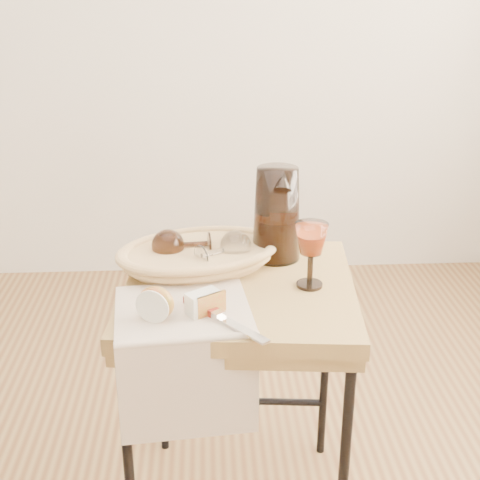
{
  "coord_description": "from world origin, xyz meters",
  "views": [
    {
      "loc": [
        0.31,
        -1.24,
        1.39
      ],
      "look_at": [
        0.39,
        0.17,
        0.82
      ],
      "focal_mm": 49.53,
      "sensor_mm": 36.0,
      "label": 1
    }
  ],
  "objects_px": {
    "goblet_lying_b": "(221,250)",
    "apple_half": "(156,302)",
    "goblet_lying_a": "(186,244)",
    "wine_goblet": "(311,255)",
    "table_knife": "(221,316)",
    "tea_towel": "(183,310)",
    "pitcher": "(277,214)",
    "side_table": "(240,404)",
    "bread_basket": "(199,256)"
  },
  "relations": [
    {
      "from": "side_table",
      "to": "goblet_lying_b",
      "type": "relative_size",
      "value": 5.36
    },
    {
      "from": "bread_basket",
      "to": "goblet_lying_b",
      "type": "relative_size",
      "value": 2.85
    },
    {
      "from": "bread_basket",
      "to": "goblet_lying_a",
      "type": "relative_size",
      "value": 2.73
    },
    {
      "from": "goblet_lying_b",
      "to": "pitcher",
      "type": "bearing_deg",
      "value": -8.57
    },
    {
      "from": "side_table",
      "to": "bread_basket",
      "type": "height_order",
      "value": "bread_basket"
    },
    {
      "from": "pitcher",
      "to": "apple_half",
      "type": "relative_size",
      "value": 3.48
    },
    {
      "from": "wine_goblet",
      "to": "apple_half",
      "type": "height_order",
      "value": "wine_goblet"
    },
    {
      "from": "apple_half",
      "to": "goblet_lying_b",
      "type": "bearing_deg",
      "value": 80.83
    },
    {
      "from": "goblet_lying_b",
      "to": "bread_basket",
      "type": "bearing_deg",
      "value": 124.1
    },
    {
      "from": "bread_basket",
      "to": "goblet_lying_b",
      "type": "xyz_separation_m",
      "value": [
        0.06,
        -0.02,
        0.02
      ]
    },
    {
      "from": "bread_basket",
      "to": "table_knife",
      "type": "xyz_separation_m",
      "value": [
        0.05,
        -0.29,
        -0.01
      ]
    },
    {
      "from": "side_table",
      "to": "pitcher",
      "type": "xyz_separation_m",
      "value": [
        0.1,
        0.15,
        0.47
      ]
    },
    {
      "from": "side_table",
      "to": "wine_goblet",
      "type": "distance_m",
      "value": 0.46
    },
    {
      "from": "tea_towel",
      "to": "bread_basket",
      "type": "height_order",
      "value": "bread_basket"
    },
    {
      "from": "bread_basket",
      "to": "side_table",
      "type": "bearing_deg",
      "value": -63.97
    },
    {
      "from": "goblet_lying_b",
      "to": "apple_half",
      "type": "height_order",
      "value": "goblet_lying_b"
    },
    {
      "from": "tea_towel",
      "to": "wine_goblet",
      "type": "height_order",
      "value": "wine_goblet"
    },
    {
      "from": "pitcher",
      "to": "table_knife",
      "type": "xyz_separation_m",
      "value": [
        -0.15,
        -0.34,
        -0.11
      ]
    },
    {
      "from": "tea_towel",
      "to": "pitcher",
      "type": "height_order",
      "value": "pitcher"
    },
    {
      "from": "side_table",
      "to": "tea_towel",
      "type": "distance_m",
      "value": 0.4
    },
    {
      "from": "bread_basket",
      "to": "apple_half",
      "type": "xyz_separation_m",
      "value": [
        -0.09,
        -0.28,
        0.02
      ]
    },
    {
      "from": "side_table",
      "to": "table_knife",
      "type": "height_order",
      "value": "table_knife"
    },
    {
      "from": "bread_basket",
      "to": "wine_goblet",
      "type": "relative_size",
      "value": 2.3
    },
    {
      "from": "wine_goblet",
      "to": "bread_basket",
      "type": "bearing_deg",
      "value": 153.95
    },
    {
      "from": "goblet_lying_b",
      "to": "apple_half",
      "type": "xyz_separation_m",
      "value": [
        -0.14,
        -0.25,
        -0.01
      ]
    },
    {
      "from": "wine_goblet",
      "to": "table_knife",
      "type": "relative_size",
      "value": 0.65
    },
    {
      "from": "side_table",
      "to": "pitcher",
      "type": "distance_m",
      "value": 0.5
    },
    {
      "from": "goblet_lying_a",
      "to": "apple_half",
      "type": "distance_m",
      "value": 0.3
    },
    {
      "from": "side_table",
      "to": "goblet_lying_a",
      "type": "relative_size",
      "value": 5.13
    },
    {
      "from": "tea_towel",
      "to": "table_knife",
      "type": "height_order",
      "value": "table_knife"
    },
    {
      "from": "goblet_lying_a",
      "to": "goblet_lying_b",
      "type": "height_order",
      "value": "goblet_lying_a"
    },
    {
      "from": "tea_towel",
      "to": "wine_goblet",
      "type": "xyz_separation_m",
      "value": [
        0.3,
        0.11,
        0.08
      ]
    },
    {
      "from": "pitcher",
      "to": "wine_goblet",
      "type": "distance_m",
      "value": 0.19
    },
    {
      "from": "wine_goblet",
      "to": "apple_half",
      "type": "xyz_separation_m",
      "value": [
        -0.35,
        -0.15,
        -0.04
      ]
    },
    {
      "from": "table_knife",
      "to": "wine_goblet",
      "type": "bearing_deg",
      "value": 88.04
    },
    {
      "from": "tea_towel",
      "to": "apple_half",
      "type": "xyz_separation_m",
      "value": [
        -0.05,
        -0.04,
        0.04
      ]
    },
    {
      "from": "goblet_lying_b",
      "to": "apple_half",
      "type": "distance_m",
      "value": 0.29
    },
    {
      "from": "tea_towel",
      "to": "goblet_lying_b",
      "type": "relative_size",
      "value": 2.27
    },
    {
      "from": "wine_goblet",
      "to": "goblet_lying_b",
      "type": "bearing_deg",
      "value": 152.87
    },
    {
      "from": "pitcher",
      "to": "wine_goblet",
      "type": "bearing_deg",
      "value": -61.81
    },
    {
      "from": "wine_goblet",
      "to": "goblet_lying_a",
      "type": "bearing_deg",
      "value": 153.9
    },
    {
      "from": "pitcher",
      "to": "table_knife",
      "type": "relative_size",
      "value": 1.13
    },
    {
      "from": "side_table",
      "to": "table_knife",
      "type": "relative_size",
      "value": 2.79
    },
    {
      "from": "pitcher",
      "to": "apple_half",
      "type": "height_order",
      "value": "pitcher"
    },
    {
      "from": "apple_half",
      "to": "pitcher",
      "type": "bearing_deg",
      "value": 68.65
    },
    {
      "from": "bread_basket",
      "to": "table_knife",
      "type": "distance_m",
      "value": 0.3
    },
    {
      "from": "bread_basket",
      "to": "goblet_lying_b",
      "type": "bearing_deg",
      "value": -39.04
    },
    {
      "from": "goblet_lying_a",
      "to": "wine_goblet",
      "type": "bearing_deg",
      "value": 148.22
    },
    {
      "from": "side_table",
      "to": "bread_basket",
      "type": "bearing_deg",
      "value": 133.27
    },
    {
      "from": "goblet_lying_a",
      "to": "goblet_lying_b",
      "type": "distance_m",
      "value": 0.1
    }
  ]
}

